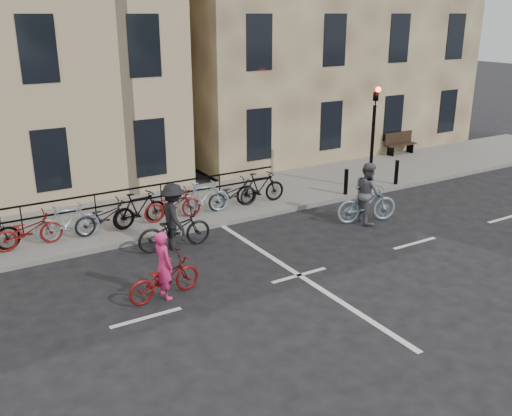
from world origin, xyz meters
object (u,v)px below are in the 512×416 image
cyclist_pink (164,275)px  cyclist_grey (367,198)px  cyclist_dark (174,223)px  traffic_light (374,125)px  bench (400,142)px

cyclist_pink → cyclist_grey: cyclist_grey is taller
cyclist_pink → cyclist_dark: (1.35, 2.53, 0.18)m
cyclist_pink → cyclist_dark: size_ratio=0.88×
traffic_light → bench: size_ratio=2.44×
traffic_light → cyclist_grey: 3.59m
traffic_light → cyclist_pink: 10.34m
cyclist_dark → traffic_light: bearing=-79.5°
cyclist_dark → cyclist_grey: bearing=-98.5°
bench → cyclist_grey: (-7.00, -5.68, 0.10)m
bench → cyclist_pink: 15.93m
traffic_light → cyclist_pink: traffic_light is taller
traffic_light → cyclist_pink: bearing=-158.9°
cyclist_dark → cyclist_pink: bearing=154.4°
bench → cyclist_grey: bearing=-140.9°
traffic_light → cyclist_dark: (-8.13, -1.14, -1.72)m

